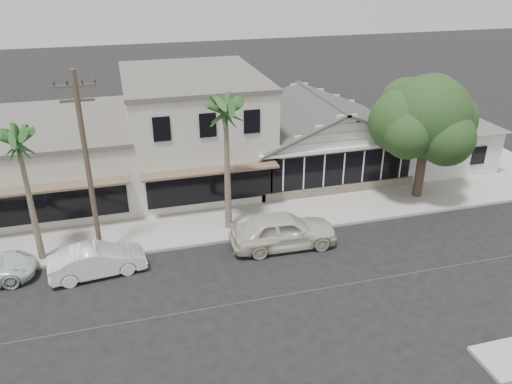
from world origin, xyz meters
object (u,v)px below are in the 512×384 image
object	(u,v)px
utility_pole	(87,165)
car_1	(97,260)
shade_tree	(425,119)
car_0	(283,230)

from	to	relation	value
utility_pole	car_1	size ratio (longest dim) A/B	2.12
car_1	shade_tree	world-z (taller)	shade_tree
utility_pole	car_0	size ratio (longest dim) A/B	1.71
car_1	shade_tree	size ratio (longest dim) A/B	0.58
utility_pole	car_1	xyz separation A→B (m)	(-0.11, -1.39, -4.09)
car_1	car_0	bearing A→B (deg)	-96.35
utility_pole	car_0	world-z (taller)	utility_pole
car_0	car_1	distance (m)	8.85
car_1	shade_tree	distance (m)	19.02
shade_tree	car_1	bearing A→B (deg)	-169.61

